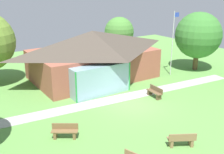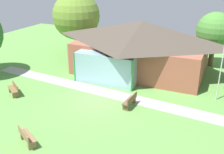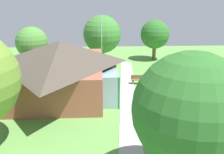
% 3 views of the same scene
% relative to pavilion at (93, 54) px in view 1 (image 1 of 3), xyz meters
% --- Properties ---
extents(ground_plane, '(44.00, 44.00, 0.00)m').
position_rel_pavilion_xyz_m(ground_plane, '(-0.53, -6.94, -2.29)').
color(ground_plane, '#609947').
extents(pavilion, '(11.77, 8.59, 4.43)m').
position_rel_pavilion_xyz_m(pavilion, '(0.00, 0.00, 0.00)').
color(pavilion, '#A35642').
rests_on(pavilion, ground_plane).
extents(footpath, '(21.75, 3.28, 0.03)m').
position_rel_pavilion_xyz_m(footpath, '(-0.53, -5.49, -2.28)').
color(footpath, '#ADADA8').
rests_on(footpath, ground_plane).
extents(flagpole, '(0.64, 0.08, 6.10)m').
position_rel_pavilion_xyz_m(flagpole, '(6.78, -3.35, 1.05)').
color(flagpole, silver).
rests_on(flagpole, ground_plane).
extents(bench_mid_left, '(1.49, 1.20, 0.84)m').
position_rel_pavilion_xyz_m(bench_mid_left, '(-6.69, -8.41, -1.89)').
color(bench_mid_left, brown).
rests_on(bench_mid_left, ground_plane).
extents(bench_rear_near_path, '(0.53, 1.52, 0.84)m').
position_rel_pavilion_xyz_m(bench_rear_near_path, '(1.62, -6.77, -1.89)').
color(bench_rear_near_path, brown).
rests_on(bench_rear_near_path, ground_plane).
extents(bench_front_center, '(1.52, 1.13, 0.84)m').
position_rel_pavilion_xyz_m(bench_front_center, '(-1.85, -12.71, -1.89)').
color(bench_front_center, olive).
rests_on(bench_front_center, ground_plane).
extents(tree_east_hedge, '(4.63, 4.63, 5.89)m').
position_rel_pavilion_xyz_m(tree_east_hedge, '(10.23, -3.45, 1.27)').
color(tree_east_hedge, brown).
rests_on(tree_east_hedge, ground_plane).
extents(tree_behind_pavilion_right, '(3.33, 3.33, 5.01)m').
position_rel_pavilion_xyz_m(tree_behind_pavilion_right, '(5.72, 3.95, 1.02)').
color(tree_behind_pavilion_right, brown).
rests_on(tree_behind_pavilion_right, ground_plane).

